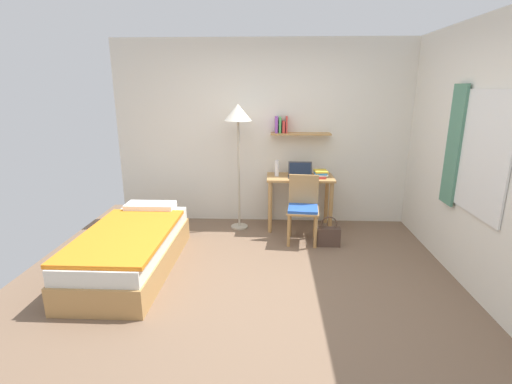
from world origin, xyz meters
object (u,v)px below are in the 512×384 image
(desk, at_px, (300,188))
(book_stack, at_px, (320,174))
(desk_chair, at_px, (303,206))
(bed, at_px, (131,249))
(water_bottle, at_px, (277,168))
(handbag, at_px, (328,236))
(standing_lamp, at_px, (238,121))
(laptop, at_px, (300,173))

(desk, height_order, book_stack, book_stack)
(book_stack, bearing_deg, desk_chair, -120.25)
(bed, height_order, desk, desk)
(book_stack, bearing_deg, water_bottle, 175.30)
(water_bottle, xyz_separation_m, handbag, (0.66, -0.66, -0.73))
(bed, xyz_separation_m, handbag, (2.25, 0.74, -0.11))
(standing_lamp, relative_size, handbag, 4.42)
(desk, bearing_deg, bed, -144.16)
(standing_lamp, bearing_deg, water_bottle, 6.59)
(bed, distance_m, book_stack, 2.63)
(desk, bearing_deg, laptop, -117.78)
(desk_chair, relative_size, handbag, 2.18)
(desk, relative_size, water_bottle, 4.15)
(water_bottle, bearing_deg, handbag, -45.01)
(standing_lamp, xyz_separation_m, water_bottle, (0.53, 0.06, -0.65))
(standing_lamp, bearing_deg, desk, 3.26)
(laptop, bearing_deg, bed, -144.19)
(laptop, height_order, book_stack, laptop)
(bed, height_order, water_bottle, water_bottle)
(book_stack, bearing_deg, bed, -148.37)
(desk_chair, height_order, book_stack, desk_chair)
(bed, xyz_separation_m, desk_chair, (1.93, 0.90, 0.24))
(desk, distance_m, handbag, 0.86)
(book_stack, relative_size, handbag, 0.62)
(standing_lamp, distance_m, laptop, 1.11)
(water_bottle, bearing_deg, laptop, -2.57)
(desk, distance_m, laptop, 0.21)
(desk, bearing_deg, book_stack, -7.73)
(laptop, relative_size, water_bottle, 1.50)
(desk_chair, xyz_separation_m, laptop, (-0.01, 0.48, 0.32))
(desk_chair, relative_size, water_bottle, 3.86)
(water_bottle, bearing_deg, standing_lamp, -173.41)
(standing_lamp, height_order, book_stack, standing_lamp)
(handbag, bearing_deg, book_stack, 95.70)
(desk_chair, distance_m, book_stack, 0.61)
(standing_lamp, bearing_deg, laptop, 3.11)
(bed, height_order, desk_chair, desk_chair)
(desk_chair, height_order, standing_lamp, standing_lamp)
(water_bottle, bearing_deg, desk_chair, -55.53)
(bed, xyz_separation_m, desk, (1.92, 1.38, 0.35))
(desk, xyz_separation_m, water_bottle, (-0.33, 0.01, 0.27))
(book_stack, bearing_deg, desk, 172.27)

